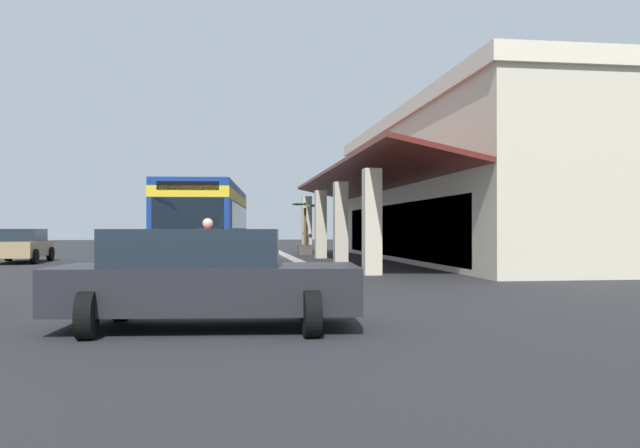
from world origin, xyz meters
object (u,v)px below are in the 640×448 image
at_px(transit_bus, 207,219).
at_px(pedestrian, 208,253).
at_px(parked_sedan_charcoal, 204,278).
at_px(parked_sedan_tan, 21,245).
at_px(potted_palm, 305,242).

height_order(transit_bus, pedestrian, transit_bus).
height_order(transit_bus, parked_sedan_charcoal, transit_bus).
xyz_separation_m(parked_sedan_tan, pedestrian, (15.64, 8.57, 0.21)).
bearing_deg(parked_sedan_tan, transit_bus, 65.37).
height_order(parked_sedan_charcoal, pedestrian, pedestrian).
distance_m(transit_bus, pedestrian, 11.95).
distance_m(transit_bus, parked_sedan_tan, 9.02).
height_order(parked_sedan_charcoal, potted_palm, potted_palm).
xyz_separation_m(transit_bus, parked_sedan_charcoal, (16.40, 0.54, -1.10)).
xyz_separation_m(parked_sedan_tan, parked_sedan_charcoal, (20.13, 8.68, 0.00)).
distance_m(transit_bus, potted_palm, 11.52).
distance_m(parked_sedan_charcoal, pedestrian, 4.50).
relative_size(parked_sedan_charcoal, potted_palm, 1.53).
height_order(transit_bus, parked_sedan_tan, transit_bus).
bearing_deg(parked_sedan_charcoal, pedestrian, -178.63).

